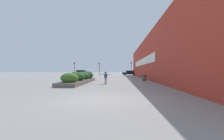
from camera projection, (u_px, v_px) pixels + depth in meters
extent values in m
plane|color=gray|center=(97.00, 100.00, 7.43)|extent=(300.00, 300.00, 0.00)
cube|color=#B23323|center=(146.00, 59.00, 26.14)|extent=(0.60, 46.57, 7.09)
cube|color=silver|center=(142.00, 62.00, 29.81)|extent=(0.06, 23.36, 1.20)
cube|color=#605B54|center=(80.00, 81.00, 17.48)|extent=(1.97, 9.90, 0.38)
ellipsoid|color=#3D6623|center=(70.00, 78.00, 13.85)|extent=(1.66, 1.54, 1.00)
ellipsoid|color=#234C1E|center=(76.00, 77.00, 16.28)|extent=(1.88, 1.89, 1.06)
ellipsoid|color=#234C1E|center=(82.00, 76.00, 19.01)|extent=(1.91, 2.15, 1.04)
ellipsoid|color=#234C1E|center=(87.00, 75.00, 21.02)|extent=(1.70, 1.75, 1.15)
cube|color=maroon|center=(106.00, 83.00, 16.32)|extent=(0.22, 0.59, 0.01)
cylinder|color=beige|center=(105.00, 83.00, 16.52)|extent=(0.06, 0.06, 0.06)
cylinder|color=beige|center=(107.00, 83.00, 16.52)|extent=(0.06, 0.06, 0.06)
cylinder|color=beige|center=(105.00, 84.00, 16.11)|extent=(0.06, 0.06, 0.06)
cylinder|color=beige|center=(106.00, 84.00, 16.11)|extent=(0.06, 0.06, 0.06)
cylinder|color=tan|center=(105.00, 80.00, 16.32)|extent=(0.11, 0.11, 0.57)
cylinder|color=tan|center=(106.00, 80.00, 16.32)|extent=(0.11, 0.11, 0.57)
cube|color=gray|center=(106.00, 79.00, 16.32)|extent=(0.21, 0.17, 0.21)
cube|color=#234C8C|center=(106.00, 76.00, 16.32)|extent=(0.33, 0.17, 0.45)
cylinder|color=tan|center=(102.00, 74.00, 16.33)|extent=(0.42, 0.08, 0.07)
cylinder|color=tan|center=(109.00, 74.00, 16.31)|extent=(0.42, 0.08, 0.07)
sphere|color=tan|center=(106.00, 73.00, 16.32)|extent=(0.19, 0.19, 0.19)
sphere|color=black|center=(106.00, 73.00, 16.32)|extent=(0.21, 0.21, 0.21)
cylinder|color=#514C47|center=(144.00, 78.00, 20.68)|extent=(0.56, 0.56, 0.79)
cylinder|color=black|center=(144.00, 75.00, 20.69)|extent=(0.59, 0.59, 0.05)
cube|color=black|center=(129.00, 73.00, 47.70)|extent=(4.70, 1.81, 0.62)
cube|color=black|center=(130.00, 71.00, 47.69)|extent=(2.58, 1.59, 0.59)
cylinder|color=black|center=(125.00, 74.00, 46.92)|extent=(0.67, 0.22, 0.67)
cylinder|color=black|center=(125.00, 74.00, 48.64)|extent=(0.67, 0.22, 0.67)
cylinder|color=black|center=(134.00, 74.00, 46.76)|extent=(0.67, 0.22, 0.67)
cylinder|color=black|center=(134.00, 74.00, 48.47)|extent=(0.67, 0.22, 0.67)
cube|color=maroon|center=(80.00, 73.00, 44.98)|extent=(4.54, 1.78, 0.73)
cube|color=black|center=(81.00, 71.00, 44.97)|extent=(2.50, 1.57, 0.58)
cylinder|color=black|center=(75.00, 75.00, 44.21)|extent=(0.68, 0.22, 0.68)
cylinder|color=black|center=(77.00, 74.00, 45.90)|extent=(0.68, 0.22, 0.68)
cylinder|color=black|center=(84.00, 75.00, 44.05)|extent=(0.68, 0.22, 0.68)
cylinder|color=black|center=(86.00, 74.00, 45.74)|extent=(0.68, 0.22, 0.68)
cube|color=silver|center=(156.00, 73.00, 47.56)|extent=(4.57, 1.83, 0.65)
cube|color=black|center=(156.00, 71.00, 47.57)|extent=(2.51, 1.61, 0.55)
cylinder|color=black|center=(160.00, 74.00, 48.34)|extent=(0.70, 0.22, 0.70)
cylinder|color=black|center=(162.00, 74.00, 46.61)|extent=(0.70, 0.22, 0.70)
cylinder|color=black|center=(151.00, 74.00, 48.50)|extent=(0.70, 0.22, 0.70)
cylinder|color=black|center=(152.00, 74.00, 46.77)|extent=(0.70, 0.22, 0.70)
cylinder|color=black|center=(99.00, 70.00, 42.18)|extent=(0.11, 0.11, 3.23)
cube|color=black|center=(99.00, 64.00, 42.19)|extent=(0.28, 0.20, 0.45)
sphere|color=#2D2823|center=(99.00, 63.00, 42.07)|extent=(0.15, 0.15, 0.15)
sphere|color=#2D2823|center=(99.00, 64.00, 42.07)|extent=(0.15, 0.15, 0.15)
sphere|color=green|center=(99.00, 64.00, 42.07)|extent=(0.15, 0.15, 0.15)
cylinder|color=black|center=(131.00, 70.00, 41.25)|extent=(0.11, 0.11, 3.39)
cube|color=black|center=(131.00, 63.00, 41.26)|extent=(0.28, 0.20, 0.45)
sphere|color=#2D2823|center=(131.00, 62.00, 41.14)|extent=(0.15, 0.15, 0.15)
sphere|color=#2D2823|center=(131.00, 63.00, 41.14)|extent=(0.15, 0.15, 0.15)
sphere|color=green|center=(131.00, 63.00, 41.14)|extent=(0.15, 0.15, 0.15)
cylinder|color=black|center=(74.00, 70.00, 41.88)|extent=(0.11, 0.11, 3.35)
cube|color=black|center=(74.00, 63.00, 41.89)|extent=(0.28, 0.20, 0.45)
sphere|color=#2D2823|center=(74.00, 63.00, 41.77)|extent=(0.15, 0.15, 0.15)
sphere|color=#2D2823|center=(74.00, 63.00, 41.77)|extent=(0.15, 0.15, 0.15)
sphere|color=green|center=(74.00, 64.00, 41.77)|extent=(0.15, 0.15, 0.15)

